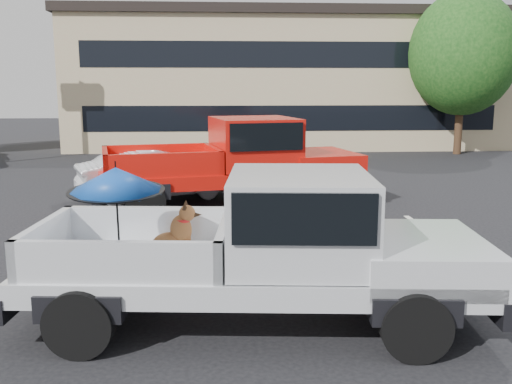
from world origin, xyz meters
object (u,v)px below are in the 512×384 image
tree_back (349,58)px  tree_right (463,54)px  silver_pickup (279,241)px  red_pickup (247,158)px  silver_sedan (158,174)px

tree_back → tree_right: bearing=-69.4°
silver_pickup → red_pickup: 7.17m
silver_pickup → tree_back: bearing=80.6°
tree_right → tree_back: 8.55m
tree_right → silver_sedan: bearing=-142.2°
red_pickup → silver_sedan: 2.48m
tree_back → silver_pickup: bearing=-104.4°
tree_back → silver_sedan: 19.64m
tree_back → silver_pickup: (-6.48, -25.19, -3.36)m
silver_sedan → tree_right: bearing=-73.4°
silver_sedan → red_pickup: bearing=-132.3°
tree_right → tree_back: size_ratio=0.95×
tree_back → silver_sedan: tree_back is taller
tree_back → silver_pickup: size_ratio=1.22×
tree_right → silver_pickup: size_ratio=1.16×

